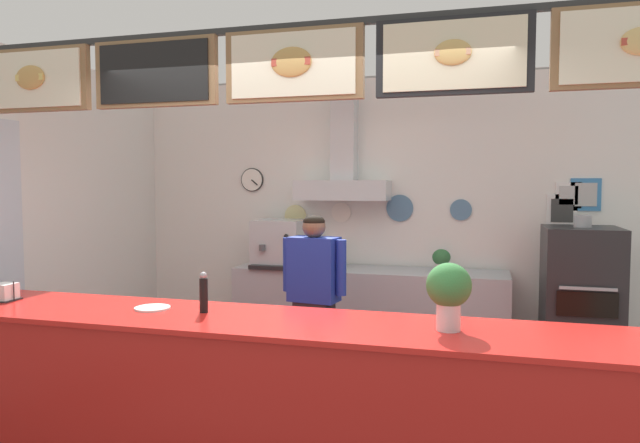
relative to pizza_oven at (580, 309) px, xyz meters
name	(u,v)px	position (x,y,z in m)	size (l,w,h in m)	color
back_wall_assembly	(370,208)	(-1.92, 0.51, 0.82)	(5.17, 2.76, 2.86)	gray
service_counter	(279,407)	(-1.90, -2.24, -0.20)	(4.44, 0.74, 1.00)	red
back_prep_counter	(369,317)	(-1.87, 0.27, -0.25)	(2.65, 0.61, 0.93)	#A3A5AD
pizza_oven	(580,309)	(0.00, 0.00, 0.00)	(0.61, 0.69, 1.51)	#232326
shop_worker	(314,304)	(-2.08, -0.92, 0.11)	(0.54, 0.27, 1.52)	#232328
espresso_machine	(280,243)	(-2.78, 0.25, 0.46)	(0.49, 0.55, 0.47)	#B7BABF
potted_sage	(334,256)	(-2.22, 0.25, 0.35)	(0.18, 0.18, 0.22)	#4C4C51
potted_rosemary	(441,259)	(-1.18, 0.31, 0.35)	(0.17, 0.17, 0.21)	beige
pepper_grinder	(204,292)	(-2.40, -2.18, 0.42)	(0.05, 0.05, 0.24)	black
condiment_plate	(152,308)	(-2.75, -2.18, 0.30)	(0.22, 0.22, 0.01)	white
basil_vase	(449,292)	(-0.97, -2.22, 0.50)	(0.24, 0.24, 0.36)	silver
napkin_holder	(4,293)	(-3.82, -2.22, 0.35)	(0.16, 0.15, 0.13)	#262628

